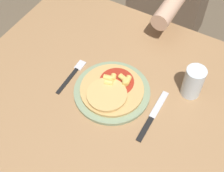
{
  "coord_description": "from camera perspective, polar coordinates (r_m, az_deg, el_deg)",
  "views": [
    {
      "loc": [
        0.35,
        -0.52,
        1.66
      ],
      "look_at": [
        0.03,
        0.04,
        0.79
      ],
      "focal_mm": 50.0,
      "sensor_mm": 36.0,
      "label": 1
    }
  ],
  "objects": [
    {
      "name": "plate",
      "position": [
        1.1,
        -0.0,
        -1.02
      ],
      "size": [
        0.27,
        0.27,
        0.01
      ],
      "color": "gray",
      "rests_on": "dining_table"
    },
    {
      "name": "knife",
      "position": [
        1.06,
        7.39,
        -5.52
      ],
      "size": [
        0.02,
        0.22,
        0.0
      ],
      "color": "black",
      "rests_on": "dining_table"
    },
    {
      "name": "pizza",
      "position": [
        1.09,
        -0.07,
        -0.6
      ],
      "size": [
        0.23,
        0.23,
        0.04
      ],
      "color": "tan",
      "rests_on": "plate"
    },
    {
      "name": "fork",
      "position": [
        1.16,
        -7.22,
        2.09
      ],
      "size": [
        0.03,
        0.18,
        0.0
      ],
      "color": "black",
      "rests_on": "dining_table"
    },
    {
      "name": "drinking_glass",
      "position": [
        1.1,
        14.63,
        0.72
      ],
      "size": [
        0.07,
        0.07,
        0.12
      ],
      "color": "silver",
      "rests_on": "dining_table"
    },
    {
      "name": "dining_table",
      "position": [
        1.2,
        -2.1,
        -5.06
      ],
      "size": [
        1.01,
        0.96,
        0.75
      ],
      "color": "#9E754C",
      "rests_on": "ground_plane"
    }
  ]
}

